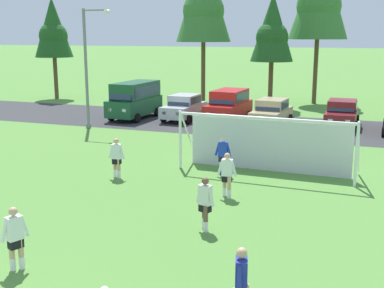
{
  "coord_description": "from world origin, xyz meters",
  "views": [
    {
      "loc": [
        7.83,
        -5.58,
        5.76
      ],
      "look_at": [
        1.64,
        11.45,
        1.75
      ],
      "focal_mm": 46.68,
      "sensor_mm": 36.0,
      "label": 1
    }
  ],
  "objects_px": {
    "soccer_goal": "(267,142)",
    "parked_car_slot_center": "(271,112)",
    "player_trailing_back": "(15,239)",
    "player_winger_left": "(223,156)",
    "parked_car_slot_center_right": "(342,114)",
    "parked_car_slot_left": "(184,107)",
    "street_lamp": "(89,68)",
    "parked_car_slot_far_left": "(135,99)",
    "parked_car_slot_center_left": "(229,106)",
    "player_winger_right": "(227,175)",
    "player_defender_far": "(205,204)",
    "player_striker_near": "(241,286)",
    "player_midfield_center": "(117,158)"
  },
  "relations": [
    {
      "from": "player_striker_near",
      "to": "parked_car_slot_left",
      "type": "distance_m",
      "value": 24.57
    },
    {
      "from": "player_trailing_back",
      "to": "parked_car_slot_far_left",
      "type": "bearing_deg",
      "value": 108.94
    },
    {
      "from": "parked_car_slot_far_left",
      "to": "street_lamp",
      "type": "relative_size",
      "value": 0.67
    },
    {
      "from": "player_defender_far",
      "to": "parked_car_slot_far_left",
      "type": "xyz_separation_m",
      "value": [
        -11.01,
        17.57,
        0.52
      ]
    },
    {
      "from": "parked_car_slot_far_left",
      "to": "street_lamp",
      "type": "xyz_separation_m",
      "value": [
        -0.94,
        -4.3,
        2.41
      ]
    },
    {
      "from": "parked_car_slot_center",
      "to": "street_lamp",
      "type": "xyz_separation_m",
      "value": [
        -10.43,
        -4.57,
        2.88
      ]
    },
    {
      "from": "player_trailing_back",
      "to": "parked_car_slot_center",
      "type": "bearing_deg",
      "value": 84.61
    },
    {
      "from": "player_defender_far",
      "to": "parked_car_slot_center_right",
      "type": "xyz_separation_m",
      "value": [
        2.71,
        18.87,
        0.05
      ]
    },
    {
      "from": "player_winger_left",
      "to": "street_lamp",
      "type": "xyz_separation_m",
      "value": [
        -10.75,
        7.36,
        2.93
      ]
    },
    {
      "from": "player_winger_right",
      "to": "parked_car_slot_center_right",
      "type": "height_order",
      "value": "parked_car_slot_center_right"
    },
    {
      "from": "player_defender_far",
      "to": "parked_car_slot_center_left",
      "type": "height_order",
      "value": "parked_car_slot_center_left"
    },
    {
      "from": "player_striker_near",
      "to": "player_defender_far",
      "type": "xyz_separation_m",
      "value": [
        -2.25,
        4.44,
        0.0
      ]
    },
    {
      "from": "player_striker_near",
      "to": "player_winger_left",
      "type": "bearing_deg",
      "value": 108.4
    },
    {
      "from": "parked_car_slot_far_left",
      "to": "parked_car_slot_center_left",
      "type": "relative_size",
      "value": 1.03
    },
    {
      "from": "parked_car_slot_far_left",
      "to": "parked_car_slot_center",
      "type": "height_order",
      "value": "parked_car_slot_far_left"
    },
    {
      "from": "soccer_goal",
      "to": "player_defender_far",
      "type": "xyz_separation_m",
      "value": [
        -0.41,
        -7.03,
        -0.47
      ]
    },
    {
      "from": "parked_car_slot_left",
      "to": "street_lamp",
      "type": "xyz_separation_m",
      "value": [
        -4.38,
        -4.82,
        2.88
      ]
    },
    {
      "from": "soccer_goal",
      "to": "street_lamp",
      "type": "distance_m",
      "value": 14.07
    },
    {
      "from": "player_winger_right",
      "to": "parked_car_slot_left",
      "type": "height_order",
      "value": "parked_car_slot_left"
    },
    {
      "from": "soccer_goal",
      "to": "street_lamp",
      "type": "bearing_deg",
      "value": 153.19
    },
    {
      "from": "soccer_goal",
      "to": "parked_car_slot_center",
      "type": "relative_size",
      "value": 1.73
    },
    {
      "from": "player_midfield_center",
      "to": "street_lamp",
      "type": "xyz_separation_m",
      "value": [
        -6.79,
        9.2,
        2.93
      ]
    },
    {
      "from": "player_winger_left",
      "to": "parked_car_slot_far_left",
      "type": "bearing_deg",
      "value": 130.08
    },
    {
      "from": "player_winger_left",
      "to": "soccer_goal",
      "type": "bearing_deg",
      "value": 34.62
    },
    {
      "from": "player_striker_near",
      "to": "street_lamp",
      "type": "height_order",
      "value": "street_lamp"
    },
    {
      "from": "player_striker_near",
      "to": "parked_car_slot_center_right",
      "type": "relative_size",
      "value": 0.39
    },
    {
      "from": "parked_car_slot_center_left",
      "to": "street_lamp",
      "type": "relative_size",
      "value": 0.65
    },
    {
      "from": "player_trailing_back",
      "to": "street_lamp",
      "type": "relative_size",
      "value": 0.23
    },
    {
      "from": "parked_car_slot_center_left",
      "to": "parked_car_slot_center",
      "type": "height_order",
      "value": "parked_car_slot_center_left"
    },
    {
      "from": "soccer_goal",
      "to": "parked_car_slot_left",
      "type": "height_order",
      "value": "soccer_goal"
    },
    {
      "from": "soccer_goal",
      "to": "player_trailing_back",
      "type": "height_order",
      "value": "soccer_goal"
    },
    {
      "from": "player_winger_right",
      "to": "parked_car_slot_center_left",
      "type": "relative_size",
      "value": 0.35
    },
    {
      "from": "player_winger_left",
      "to": "player_trailing_back",
      "type": "height_order",
      "value": "same"
    },
    {
      "from": "player_midfield_center",
      "to": "parked_car_slot_center_right",
      "type": "bearing_deg",
      "value": 61.99
    },
    {
      "from": "parked_car_slot_far_left",
      "to": "parked_car_slot_center_left",
      "type": "height_order",
      "value": "parked_car_slot_far_left"
    },
    {
      "from": "player_striker_near",
      "to": "player_trailing_back",
      "type": "bearing_deg",
      "value": 176.23
    },
    {
      "from": "soccer_goal",
      "to": "parked_car_slot_center",
      "type": "distance_m",
      "value": 11.0
    },
    {
      "from": "parked_car_slot_center_left",
      "to": "parked_car_slot_left",
      "type": "bearing_deg",
      "value": -178.5
    },
    {
      "from": "player_striker_near",
      "to": "player_defender_far",
      "type": "height_order",
      "value": "same"
    },
    {
      "from": "parked_car_slot_center_left",
      "to": "parked_car_slot_center_right",
      "type": "relative_size",
      "value": 1.12
    },
    {
      "from": "player_winger_left",
      "to": "parked_car_slot_center_right",
      "type": "bearing_deg",
      "value": 73.2
    },
    {
      "from": "player_winger_right",
      "to": "parked_car_slot_left",
      "type": "bearing_deg",
      "value": 116.18
    },
    {
      "from": "player_midfield_center",
      "to": "player_winger_right",
      "type": "relative_size",
      "value": 1.0
    },
    {
      "from": "player_defender_far",
      "to": "player_midfield_center",
      "type": "bearing_deg",
      "value": 141.74
    },
    {
      "from": "player_striker_near",
      "to": "parked_car_slot_left",
      "type": "height_order",
      "value": "parked_car_slot_left"
    },
    {
      "from": "parked_car_slot_center",
      "to": "parked_car_slot_center_left",
      "type": "bearing_deg",
      "value": 173.56
    },
    {
      "from": "player_defender_far",
      "to": "parked_car_slot_center_left",
      "type": "bearing_deg",
      "value": 103.71
    },
    {
      "from": "player_trailing_back",
      "to": "parked_car_slot_center_left",
      "type": "xyz_separation_m",
      "value": [
        -0.85,
        22.23,
        0.29
      ]
    },
    {
      "from": "player_defender_far",
      "to": "parked_car_slot_center",
      "type": "distance_m",
      "value": 17.91
    },
    {
      "from": "parked_car_slot_left",
      "to": "player_striker_near",
      "type": "bearing_deg",
      "value": -66.46
    }
  ]
}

